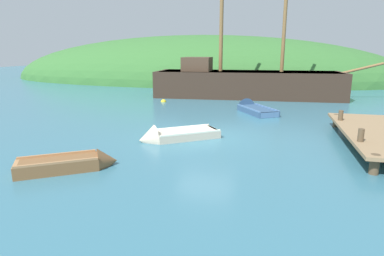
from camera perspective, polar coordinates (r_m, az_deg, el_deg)
The scene contains 7 objects.
ground_plane at distance 14.32m, azimuth 2.43°, elevation -1.35°, with size 120.00×120.00×0.00m, color teal.
shore_hill at distance 42.92m, azimuth 0.89°, elevation 8.49°, with size 51.50×21.70×11.29m, color #387033.
sailing_ship at distance 26.81m, azimuth 9.35°, elevation 7.10°, with size 17.38×5.21×12.19m.
rowboat_portside at distance 13.70m, azimuth -3.48°, elevation -1.59°, with size 3.47×2.99×1.17m.
rowboat_far at distance 10.93m, azimuth -20.32°, elevation -6.14°, with size 3.01×2.48×0.91m.
rowboat_outer_right at distance 20.40m, azimuth 10.52°, elevation 3.17°, with size 2.95×3.72×1.23m.
buoy_yellow at distance 24.02m, azimuth -5.03°, elevation 4.60°, with size 0.39×0.39×0.39m, color yellow.
Camera 1 is at (2.78, -13.57, 3.63)m, focal length 30.32 mm.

